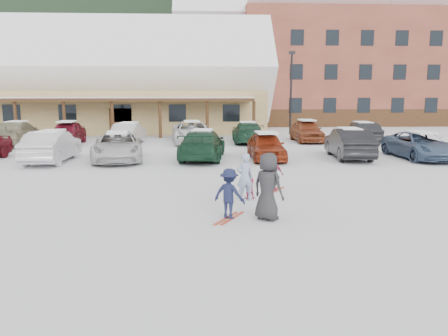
{
  "coord_description": "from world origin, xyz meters",
  "views": [
    {
      "loc": [
        -0.4,
        -12.86,
        3.37
      ],
      "look_at": [
        0.3,
        1.0,
        1.0
      ],
      "focal_mm": 35.0,
      "sensor_mm": 36.0,
      "label": 1
    }
  ],
  "objects_px": {
    "parked_car_6": "(420,145)",
    "parked_car_3": "(202,145)",
    "child_navy": "(229,194)",
    "parked_car_11": "(248,132)",
    "day_lodge": "(107,87)",
    "parked_car_10": "(192,132)",
    "parked_car_7": "(17,133)",
    "parked_car_12": "(307,131)",
    "parked_car_8": "(67,133)",
    "parked_car_5": "(349,143)",
    "parked_car_13": "(363,133)",
    "lamp_post": "(291,88)",
    "toddler_red": "(248,185)",
    "bystander_dark": "(268,187)",
    "parked_car_1": "(52,146)",
    "alpine_hotel": "(330,47)",
    "parked_car_2": "(118,146)",
    "parked_car_9": "(129,133)",
    "parked_car_4": "(266,146)",
    "child_magenta": "(273,174)",
    "adult_skier": "(245,177)"
  },
  "relations": [
    {
      "from": "parked_car_4",
      "to": "parked_car_9",
      "type": "relative_size",
      "value": 0.94
    },
    {
      "from": "parked_car_8",
      "to": "parked_car_5",
      "type": "bearing_deg",
      "value": -25.58
    },
    {
      "from": "parked_car_11",
      "to": "parked_car_1",
      "type": "bearing_deg",
      "value": 38.92
    },
    {
      "from": "parked_car_9",
      "to": "parked_car_11",
      "type": "bearing_deg",
      "value": -174.07
    },
    {
      "from": "parked_car_11",
      "to": "parked_car_9",
      "type": "bearing_deg",
      "value": 3.47
    },
    {
      "from": "child_navy",
      "to": "parked_car_4",
      "type": "height_order",
      "value": "parked_car_4"
    },
    {
      "from": "alpine_hotel",
      "to": "parked_car_2",
      "type": "distance_m",
      "value": 35.21
    },
    {
      "from": "toddler_red",
      "to": "bystander_dark",
      "type": "distance_m",
      "value": 2.49
    },
    {
      "from": "parked_car_5",
      "to": "parked_car_13",
      "type": "height_order",
      "value": "parked_car_5"
    },
    {
      "from": "parked_car_10",
      "to": "parked_car_7",
      "type": "bearing_deg",
      "value": 176.1
    },
    {
      "from": "lamp_post",
      "to": "parked_car_1",
      "type": "relative_size",
      "value": 1.42
    },
    {
      "from": "parked_car_6",
      "to": "parked_car_3",
      "type": "bearing_deg",
      "value": 176.64
    },
    {
      "from": "parked_car_4",
      "to": "parked_car_10",
      "type": "distance_m",
      "value": 8.57
    },
    {
      "from": "parked_car_4",
      "to": "parked_car_13",
      "type": "xyz_separation_m",
      "value": [
        7.77,
        7.33,
        0.02
      ]
    },
    {
      "from": "toddler_red",
      "to": "child_navy",
      "type": "distance_m",
      "value": 2.44
    },
    {
      "from": "day_lodge",
      "to": "child_navy",
      "type": "bearing_deg",
      "value": -72.37
    },
    {
      "from": "parked_car_7",
      "to": "parked_car_9",
      "type": "xyz_separation_m",
      "value": [
        7.24,
        0.32,
        -0.06
      ]
    },
    {
      "from": "parked_car_7",
      "to": "parked_car_10",
      "type": "xyz_separation_m",
      "value": [
        11.49,
        0.41,
        -0.02
      ]
    },
    {
      "from": "alpine_hotel",
      "to": "parked_car_11",
      "type": "height_order",
      "value": "alpine_hotel"
    },
    {
      "from": "parked_car_13",
      "to": "parked_car_7",
      "type": "bearing_deg",
      "value": 4.31
    },
    {
      "from": "adult_skier",
      "to": "parked_car_3",
      "type": "height_order",
      "value": "adult_skier"
    },
    {
      "from": "toddler_red",
      "to": "parked_car_9",
      "type": "relative_size",
      "value": 0.21
    },
    {
      "from": "child_magenta",
      "to": "parked_car_7",
      "type": "distance_m",
      "value": 20.67
    },
    {
      "from": "alpine_hotel",
      "to": "parked_car_1",
      "type": "relative_size",
      "value": 6.63
    },
    {
      "from": "lamp_post",
      "to": "parked_car_3",
      "type": "relative_size",
      "value": 1.29
    },
    {
      "from": "parked_car_1",
      "to": "parked_car_11",
      "type": "xyz_separation_m",
      "value": [
        10.59,
        8.02,
        -0.06
      ]
    },
    {
      "from": "toddler_red",
      "to": "parked_car_8",
      "type": "xyz_separation_m",
      "value": [
        -10.49,
        15.75,
        0.33
      ]
    },
    {
      "from": "parked_car_5",
      "to": "parked_car_12",
      "type": "relative_size",
      "value": 1.05
    },
    {
      "from": "parked_car_1",
      "to": "parked_car_8",
      "type": "xyz_separation_m",
      "value": [
        -1.54,
        7.63,
        -0.01
      ]
    },
    {
      "from": "parked_car_2",
      "to": "parked_car_6",
      "type": "relative_size",
      "value": 1.04
    },
    {
      "from": "parked_car_1",
      "to": "parked_car_6",
      "type": "xyz_separation_m",
      "value": [
        18.85,
        0.21,
        -0.09
      ]
    },
    {
      "from": "parked_car_2",
      "to": "bystander_dark",
      "type": "bearing_deg",
      "value": -69.61
    },
    {
      "from": "lamp_post",
      "to": "parked_car_6",
      "type": "bearing_deg",
      "value": -73.71
    },
    {
      "from": "day_lodge",
      "to": "parked_car_10",
      "type": "xyz_separation_m",
      "value": [
        7.91,
        -11.04,
        -3.18
      ]
    },
    {
      "from": "lamp_post",
      "to": "alpine_hotel",
      "type": "bearing_deg",
      "value": 63.61
    },
    {
      "from": "toddler_red",
      "to": "parked_car_12",
      "type": "bearing_deg",
      "value": -109.25
    },
    {
      "from": "child_navy",
      "to": "parked_car_4",
      "type": "relative_size",
      "value": 0.34
    },
    {
      "from": "alpine_hotel",
      "to": "parked_car_9",
      "type": "distance_m",
      "value": 29.92
    },
    {
      "from": "lamp_post",
      "to": "parked_car_8",
      "type": "distance_m",
      "value": 17.82
    },
    {
      "from": "day_lodge",
      "to": "toddler_red",
      "type": "distance_m",
      "value": 29.07
    },
    {
      "from": "alpine_hotel",
      "to": "parked_car_4",
      "type": "relative_size",
      "value": 7.62
    },
    {
      "from": "parked_car_5",
      "to": "parked_car_12",
      "type": "height_order",
      "value": "parked_car_5"
    },
    {
      "from": "parked_car_10",
      "to": "parked_car_13",
      "type": "height_order",
      "value": "parked_car_10"
    },
    {
      "from": "day_lodge",
      "to": "child_navy",
      "type": "distance_m",
      "value": 30.95
    },
    {
      "from": "day_lodge",
      "to": "alpine_hotel",
      "type": "height_order",
      "value": "alpine_hotel"
    },
    {
      "from": "parked_car_7",
      "to": "parked_car_8",
      "type": "bearing_deg",
      "value": -179.4
    },
    {
      "from": "day_lodge",
      "to": "parked_car_7",
      "type": "bearing_deg",
      "value": -107.34
    },
    {
      "from": "parked_car_12",
      "to": "parked_car_11",
      "type": "bearing_deg",
      "value": -172.42
    },
    {
      "from": "parked_car_9",
      "to": "parked_car_10",
      "type": "height_order",
      "value": "parked_car_10"
    },
    {
      "from": "child_navy",
      "to": "parked_car_11",
      "type": "height_order",
      "value": "parked_car_11"
    }
  ]
}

